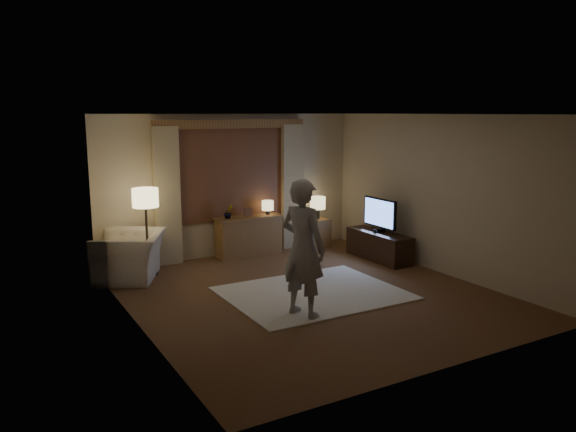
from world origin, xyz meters
TOP-DOWN VIEW (x-y plane):
  - room at (0.00, 0.50)m, footprint 5.04×5.54m
  - rug at (0.06, -0.00)m, footprint 2.50×2.00m
  - sideboard at (0.22, 2.50)m, footprint 1.20×0.40m
  - picture_frame at (0.22, 2.50)m, footprint 0.16×0.02m
  - plant at (-0.18, 2.50)m, footprint 0.17×0.13m
  - table_lamp_sideboard at (0.62, 2.50)m, footprint 0.22×0.22m
  - floor_lamp at (-1.76, 2.16)m, footprint 0.42×0.42m
  - armchair at (-2.07, 2.09)m, footprint 1.41×1.47m
  - side_table at (1.71, 2.45)m, footprint 0.40×0.40m
  - table_lamp_side at (1.71, 2.45)m, footprint 0.30×0.30m
  - tv_stand at (2.15, 1.08)m, footprint 0.45×1.40m
  - tv at (2.15, 1.08)m, footprint 0.21×0.85m
  - person at (-0.54, -0.70)m, footprint 0.63×0.76m

SIDE VIEW (x-z plane):
  - rug at x=0.06m, z-range 0.00..0.02m
  - tv_stand at x=2.15m, z-range 0.00..0.50m
  - side_table at x=1.71m, z-range 0.00..0.56m
  - sideboard at x=0.22m, z-range 0.00..0.70m
  - armchair at x=-2.07m, z-range 0.00..0.74m
  - picture_frame at x=0.22m, z-range 0.70..0.90m
  - tv at x=2.15m, z-range 0.53..1.15m
  - plant at x=-0.18m, z-range 0.70..1.00m
  - table_lamp_side at x=1.71m, z-range 0.65..1.09m
  - table_lamp_sideboard at x=0.62m, z-range 0.75..1.05m
  - person at x=-0.54m, z-range 0.02..1.81m
  - floor_lamp at x=-1.76m, z-range 0.49..1.92m
  - room at x=0.00m, z-range 0.01..2.65m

